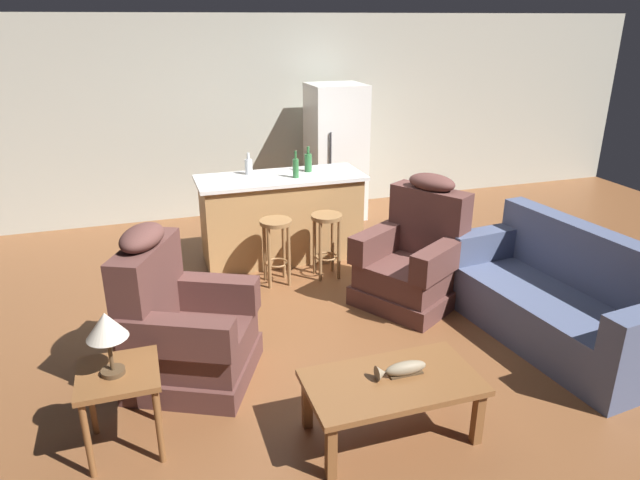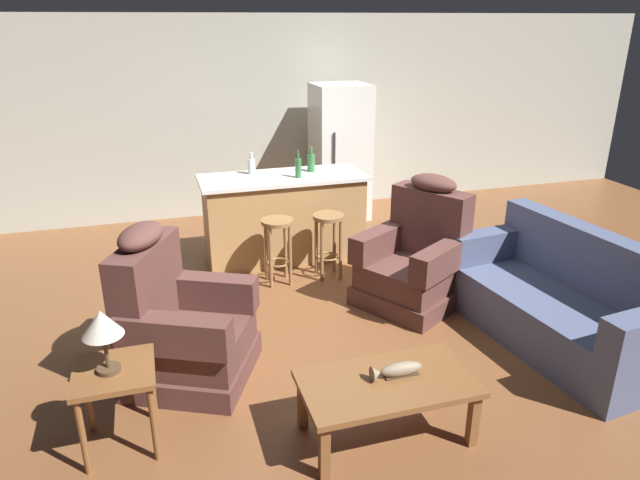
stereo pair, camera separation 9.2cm
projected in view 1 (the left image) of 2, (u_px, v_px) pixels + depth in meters
The scene contains 16 objects.
ground_plane at pixel (319, 311), 5.29m from camera, with size 12.00×12.00×0.00m.
back_wall at pixel (247, 118), 7.58m from camera, with size 12.00×0.05×2.60m.
coffee_table at pixel (392, 387), 3.60m from camera, with size 1.10×0.60×0.42m.
fish_figurine at pixel (401, 369), 3.61m from camera, with size 0.34×0.10×0.10m.
couch at pixel (560, 301), 4.74m from camera, with size 1.04×1.98×0.94m.
recliner_near_lamp at pixel (181, 327), 4.18m from camera, with size 1.12×1.12×1.20m.
recliner_near_island at pixel (415, 259), 5.36m from camera, with size 1.15×1.15×1.20m.
end_table at pixel (120, 385), 3.45m from camera, with size 0.48×0.48×0.56m.
table_lamp at pixel (106, 328), 3.28m from camera, with size 0.24×0.24×0.41m.
kitchen_island at pixel (281, 217), 6.31m from camera, with size 1.80×0.70×0.95m.
bar_stool_left at pixel (276, 240), 5.69m from camera, with size 0.32×0.32×0.68m.
bar_stool_right at pixel (327, 234), 5.84m from camera, with size 0.32×0.32×0.68m.
refrigerator at pixel (336, 152), 7.53m from camera, with size 0.70×0.69×1.76m.
bottle_tall_green at pixel (296, 168), 6.03m from camera, with size 0.06×0.06×0.29m.
bottle_short_amber at pixel (249, 166), 6.17m from camera, with size 0.08×0.08×0.24m.
bottle_wine_dark at pixel (308, 162), 6.28m from camera, with size 0.08×0.08×0.28m.
Camera 1 is at (-1.44, -4.45, 2.54)m, focal length 32.00 mm.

